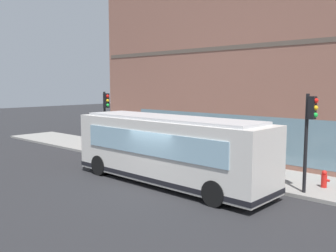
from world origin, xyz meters
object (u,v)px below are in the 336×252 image
city_bus_nearside (168,150)px  traffic_light_near_corner (310,124)px  pedestrian_walking_along_curb (172,139)px  fire_hydrant (324,179)px  newspaper_vending_box (237,157)px  pedestrian_by_light_pole (137,134)px  traffic_light_down_block (106,111)px

city_bus_nearside → traffic_light_near_corner: traffic_light_near_corner is taller
pedestrian_walking_along_curb → fire_hydrant: bearing=-95.9°
newspaper_vending_box → pedestrian_walking_along_curb: bearing=92.8°
city_bus_nearside → traffic_light_near_corner: size_ratio=2.53×
fire_hydrant → pedestrian_by_light_pole: pedestrian_by_light_pole is taller
fire_hydrant → newspaper_vending_box: bearing=76.6°
city_bus_nearside → newspaper_vending_box: size_ratio=11.20×
traffic_light_down_block → newspaper_vending_box: bearing=-73.4°
city_bus_nearside → pedestrian_by_light_pole: size_ratio=5.78×
pedestrian_by_light_pole → newspaper_vending_box: size_ratio=1.94×
city_bus_nearside → pedestrian_walking_along_curb: 5.98m
traffic_light_near_corner → pedestrian_by_light_pole: traffic_light_near_corner is taller
traffic_light_down_block → fire_hydrant: size_ratio=5.26×
traffic_light_down_block → newspaper_vending_box: traffic_light_down_block is taller
traffic_light_near_corner → pedestrian_walking_along_curb: traffic_light_near_corner is taller
newspaper_vending_box → fire_hydrant: bearing=-103.4°
traffic_light_near_corner → newspaper_vending_box: 5.87m
traffic_light_down_block → pedestrian_walking_along_curb: traffic_light_down_block is taller
pedestrian_walking_along_curb → newspaper_vending_box: bearing=-87.2°
city_bus_nearside → traffic_light_near_corner: 6.08m
traffic_light_down_block → fire_hydrant: (1.23, -13.13, -2.35)m
pedestrian_by_light_pole → pedestrian_walking_along_curb: pedestrian_by_light_pole is taller
traffic_light_down_block → pedestrian_by_light_pole: bearing=-5.7°
fire_hydrant → pedestrian_by_light_pole: (1.18, 12.89, 0.64)m
pedestrian_by_light_pole → traffic_light_near_corner: bearing=-101.0°
newspaper_vending_box → traffic_light_near_corner: bearing=-117.4°
city_bus_nearside → pedestrian_walking_along_curb: bearing=39.7°
traffic_light_near_corner → pedestrian_walking_along_curb: bearing=76.3°
city_bus_nearside → pedestrian_by_light_pole: bearing=56.5°
pedestrian_walking_along_curb → city_bus_nearside: bearing=-140.3°
fire_hydrant → city_bus_nearside: bearing=122.5°
pedestrian_by_light_pole → newspaper_vending_box: (0.02, -7.88, -0.55)m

